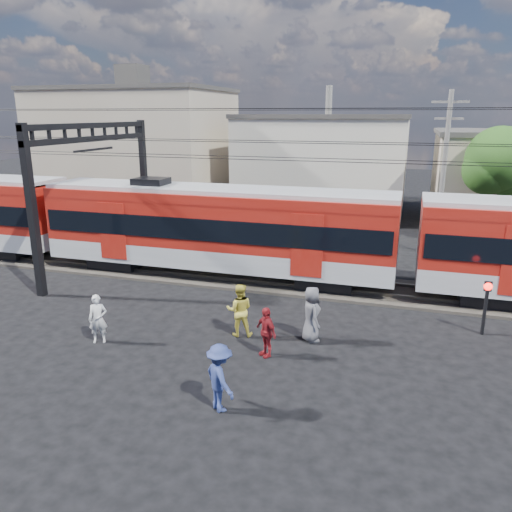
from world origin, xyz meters
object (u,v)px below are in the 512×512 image
at_px(commuter_train, 221,227).
at_px(crossing_signal, 486,298).
at_px(pedestrian_a, 98,319).
at_px(pedestrian_c, 220,378).

height_order(commuter_train, crossing_signal, commuter_train).
bearing_deg(crossing_signal, commuter_train, 163.17).
height_order(pedestrian_a, pedestrian_c, pedestrian_c).
bearing_deg(crossing_signal, pedestrian_a, -160.39).
height_order(commuter_train, pedestrian_a, commuter_train).
relative_size(commuter_train, crossing_signal, 26.16).
xyz_separation_m(commuter_train, crossing_signal, (10.83, -3.28, -1.07)).
xyz_separation_m(commuter_train, pedestrian_a, (-1.44, -7.65, -1.58)).
distance_m(commuter_train, pedestrian_c, 10.97).
height_order(pedestrian_c, crossing_signal, crossing_signal).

